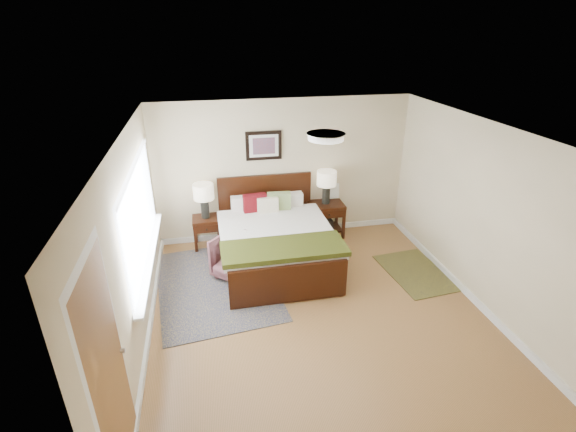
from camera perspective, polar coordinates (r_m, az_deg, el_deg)
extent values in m
plane|color=#905C37|center=(5.87, 4.26, -13.23)|extent=(5.00, 5.00, 0.00)
cube|color=beige|center=(7.44, -0.61, 6.30)|extent=(4.50, 0.04, 2.50)
cube|color=beige|center=(3.33, 17.45, -21.77)|extent=(4.50, 0.04, 2.50)
cube|color=beige|center=(5.10, -20.48, -4.49)|extent=(0.04, 5.00, 2.50)
cube|color=beige|center=(6.17, 25.20, -0.18)|extent=(0.04, 5.00, 2.50)
cube|color=white|center=(4.76, 5.22, 11.21)|extent=(4.50, 5.00, 0.02)
cube|color=silver|center=(5.66, -19.63, 0.27)|extent=(0.02, 2.72, 1.32)
cube|color=silver|center=(5.65, -19.48, 0.28)|extent=(0.01, 2.60, 1.20)
cube|color=silver|center=(5.92, -18.29, -5.24)|extent=(0.10, 2.72, 0.04)
cube|color=silver|center=(3.79, -23.31, -19.47)|extent=(0.01, 1.00, 2.18)
cube|color=brown|center=(3.81, -23.04, -19.91)|extent=(0.01, 0.90, 2.10)
cylinder|color=#999999|center=(4.11, -21.67, -16.74)|extent=(0.04, 0.04, 0.04)
cylinder|color=white|center=(4.77, 5.20, 10.74)|extent=(0.40, 0.40, 0.07)
cylinder|color=beige|center=(4.76, 5.22, 11.15)|extent=(0.44, 0.44, 0.01)
cube|color=black|center=(7.58, -3.13, 1.42)|extent=(1.68, 0.06, 1.17)
cube|color=black|center=(5.88, 0.13, -9.28)|extent=(1.68, 0.06, 0.59)
cube|color=black|center=(6.69, -8.47, -4.81)|extent=(0.06, 2.10, 0.19)
cube|color=black|center=(6.92, 4.83, -3.53)|extent=(0.06, 2.10, 0.19)
cube|color=silver|center=(6.70, -1.71, -3.17)|extent=(1.58, 2.08, 0.23)
cube|color=silver|center=(6.54, -1.58, -2.36)|extent=(1.76, 1.85, 0.10)
cube|color=#343810|center=(5.99, -0.57, -4.48)|extent=(1.80, 0.70, 0.07)
cube|color=silver|center=(7.26, -5.73, 1.67)|extent=(0.52, 0.18, 0.27)
cube|color=silver|center=(7.36, -0.05, 2.13)|extent=(0.52, 0.18, 0.27)
cube|color=#52090E|center=(7.14, -4.55, 1.69)|extent=(0.41, 0.17, 0.34)
cube|color=#758B50|center=(7.20, -1.24, 1.96)|extent=(0.41, 0.16, 0.34)
cube|color=beige|center=(7.11, -2.79, 1.43)|extent=(0.36, 0.13, 0.29)
cube|color=black|center=(7.23, -3.35, 9.59)|extent=(0.62, 0.03, 0.50)
cube|color=silver|center=(7.21, -3.32, 9.55)|extent=(0.50, 0.01, 0.38)
cube|color=#A52D23|center=(7.20, -3.31, 9.53)|extent=(0.38, 0.01, 0.28)
cube|color=black|center=(7.38, -11.16, -0.40)|extent=(0.47, 0.42, 0.05)
cube|color=black|center=(7.34, -12.53, -3.06)|extent=(0.05, 0.05, 0.51)
cube|color=black|center=(7.34, -9.36, -2.79)|extent=(0.05, 0.05, 0.51)
cube|color=black|center=(7.66, -12.54, -1.83)|extent=(0.05, 0.05, 0.51)
cube|color=black|center=(7.66, -9.51, -1.57)|extent=(0.05, 0.05, 0.51)
cube|color=black|center=(7.24, -11.05, -1.76)|extent=(0.41, 0.03, 0.14)
cube|color=black|center=(7.63, 5.17, 1.56)|extent=(0.64, 0.48, 0.05)
cube|color=black|center=(7.50, 3.39, -1.46)|extent=(0.05, 0.05, 0.59)
cube|color=black|center=(7.66, 7.62, -1.06)|extent=(0.05, 0.05, 0.59)
cube|color=black|center=(7.87, 2.61, -0.13)|extent=(0.05, 0.05, 0.59)
cube|color=black|center=(8.02, 6.66, 0.22)|extent=(0.05, 0.05, 0.59)
cube|color=black|center=(7.47, 5.63, 0.18)|extent=(0.58, 0.03, 0.14)
cube|color=black|center=(7.83, 5.04, -1.63)|extent=(0.58, 0.42, 0.03)
cube|color=black|center=(7.81, 5.04, -1.43)|extent=(0.24, 0.30, 0.03)
cube|color=black|center=(7.80, 5.05, -1.20)|extent=(0.24, 0.30, 0.03)
cube|color=black|center=(7.78, 5.06, -0.97)|extent=(0.24, 0.30, 0.03)
cube|color=black|center=(7.77, 5.07, -0.74)|extent=(0.24, 0.30, 0.03)
cube|color=black|center=(7.75, 5.08, -0.51)|extent=(0.24, 0.30, 0.03)
cylinder|color=black|center=(7.30, -11.28, 0.95)|extent=(0.14, 0.14, 0.32)
cylinder|color=black|center=(7.23, -11.40, 2.26)|extent=(0.02, 0.02, 0.06)
cylinder|color=beige|center=(7.18, -11.49, 3.29)|extent=(0.35, 0.35, 0.26)
cylinder|color=black|center=(7.56, 5.22, 2.89)|extent=(0.14, 0.14, 0.32)
cylinder|color=black|center=(7.49, 5.27, 4.16)|extent=(0.02, 0.02, 0.06)
cylinder|color=beige|center=(7.44, 5.32, 5.17)|extent=(0.35, 0.35, 0.26)
imported|color=brown|center=(6.50, -6.37, -5.56)|extent=(1.05, 1.05, 0.68)
cube|color=#0B113B|center=(6.52, -9.83, -9.20)|extent=(1.93, 2.55, 0.01)
cube|color=black|center=(7.02, 17.11, -7.36)|extent=(0.99, 1.39, 0.01)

